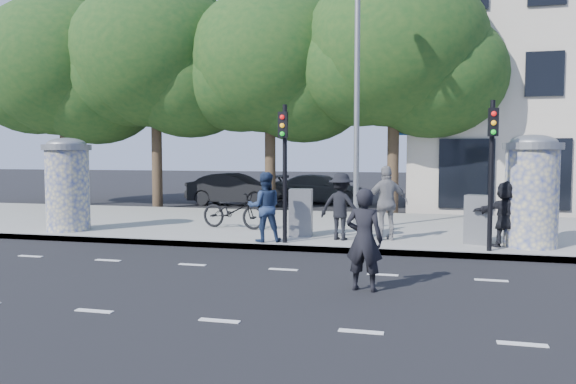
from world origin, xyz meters
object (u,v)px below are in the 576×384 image
(ad_column_left, at_px, (67,182))
(cabinet_right, at_px, (478,220))
(traffic_pole_near, at_px, (284,159))
(ped_c, at_px, (265,207))
(ped_d, at_px, (341,206))
(bicycle, at_px, (233,210))
(car_mid, at_px, (235,189))
(ad_column_right, at_px, (532,188))
(car_right, at_px, (322,189))
(cabinet_left, at_px, (301,212))
(man_road, at_px, (364,239))
(ped_e, at_px, (387,203))
(street_lamp, at_px, (357,68))
(ped_f, at_px, (506,214))
(traffic_pole_far, at_px, (492,159))

(ad_column_left, distance_m, cabinet_right, 11.25)
(traffic_pole_near, bearing_deg, ped_c, 169.46)
(ped_d, distance_m, bicycle, 3.70)
(bicycle, relative_size, cabinet_right, 1.71)
(car_mid, bearing_deg, bicycle, -156.92)
(ped_d, bearing_deg, ad_column_right, -167.28)
(ad_column_right, relative_size, car_right, 0.58)
(ad_column_right, relative_size, ped_d, 1.54)
(ped_c, height_order, cabinet_left, ped_c)
(ad_column_left, distance_m, car_right, 13.06)
(man_road, distance_m, bicycle, 7.49)
(ad_column_left, bearing_deg, car_right, 66.70)
(ad_column_right, xyz_separation_m, bicycle, (-7.94, 1.34, -0.85))
(traffic_pole_near, relative_size, ped_e, 1.79)
(ped_c, bearing_deg, car_mid, -87.83)
(ped_e, bearing_deg, bicycle, -37.60)
(ped_c, distance_m, ped_e, 3.11)
(car_mid, bearing_deg, ad_column_left, 175.16)
(ad_column_right, relative_size, ped_c, 1.52)
(traffic_pole_near, xyz_separation_m, car_mid, (-5.05, 10.67, -1.51))
(street_lamp, bearing_deg, cabinet_right, -29.43)
(cabinet_left, relative_size, car_right, 0.27)
(car_mid, bearing_deg, cabinet_right, -130.95)
(ped_d, height_order, ped_f, ped_d)
(traffic_pole_near, bearing_deg, traffic_pole_far, 0.00)
(traffic_pole_far, xyz_separation_m, bicycle, (-6.94, 2.25, -1.54))
(street_lamp, height_order, ped_d, street_lamp)
(traffic_pole_near, height_order, ped_f, traffic_pole_near)
(man_road, bearing_deg, cabinet_right, -106.63)
(traffic_pole_far, xyz_separation_m, car_right, (-6.25, 12.68, -1.56))
(ped_c, height_order, ped_d, ped_c)
(ped_d, xyz_separation_m, ped_e, (1.14, 0.24, 0.09))
(bicycle, bearing_deg, car_mid, 29.89)
(ad_column_right, bearing_deg, ped_f, -161.73)
(ped_e, relative_size, car_right, 0.41)
(cabinet_left, relative_size, car_mid, 0.29)
(street_lamp, height_order, cabinet_right, street_lamp)
(ped_e, distance_m, car_mid, 12.15)
(ad_column_left, distance_m, man_road, 10.03)
(ad_column_right, relative_size, street_lamp, 0.33)
(man_road, relative_size, car_right, 0.39)
(traffic_pole_far, xyz_separation_m, street_lamp, (-3.40, 2.84, 2.56))
(ad_column_right, bearing_deg, ped_e, 176.89)
(ped_f, height_order, car_mid, ped_f)
(car_mid, xyz_separation_m, car_right, (3.60, 2.00, -0.05))
(traffic_pole_near, xyz_separation_m, car_right, (-1.45, 12.68, -1.56))
(ad_column_right, distance_m, ped_d, 4.56)
(ped_c, relative_size, man_road, 0.98)
(ped_c, relative_size, car_mid, 0.40)
(ped_c, distance_m, car_right, 12.62)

